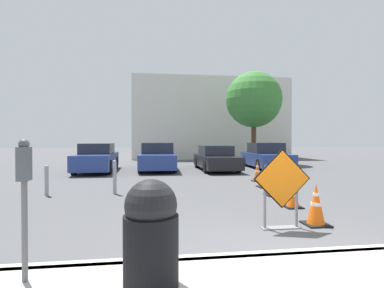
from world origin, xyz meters
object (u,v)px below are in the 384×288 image
Objects in this scene: traffic_cone_fifth at (257,171)px; trash_bin at (151,233)px; parked_car_nearest at (97,158)px; parked_car_fourth at (266,156)px; road_closed_sign at (282,186)px; parked_car_third at (216,159)px; traffic_cone_third at (275,183)px; bollard_second at (47,179)px; bollard_nearest at (115,176)px; traffic_cone_fourth at (265,176)px; parked_car_second at (158,157)px; parking_meter at (24,185)px; traffic_cone_second at (293,196)px; traffic_cone_nearest at (316,205)px.

trash_bin is at bearing -116.85° from traffic_cone_fifth.
parked_car_fourth is (9.24, 0.58, -0.01)m from parked_car_nearest.
road_closed_sign reaches higher than parked_car_third.
traffic_cone_third is 0.82× the size of bollard_second.
parked_car_third is 4.08× the size of trash_bin.
bollard_nearest is (-4.66, 0.89, 0.18)m from traffic_cone_third.
trash_bin reaches higher than traffic_cone_fifth.
traffic_cone_fourth is 7.76m from trash_bin.
road_closed_sign is 5.30m from bollard_nearest.
road_closed_sign is 2.00× the size of traffic_cone_third.
bollard_nearest is (-1.44, -6.85, -0.14)m from parked_car_second.
parked_car_fourth reaches higher than traffic_cone_fourth.
bollard_nearest is at bearing 87.54° from parking_meter.
parked_car_second is (-2.02, 10.85, -0.12)m from road_closed_sign.
trash_bin is (-0.36, -12.97, 0.01)m from parked_car_second.
parked_car_fourth is (3.08, 0.73, 0.05)m from parked_car_third.
parked_car_second reaches higher than trash_bin.
parked_car_fourth reaches higher than traffic_cone_third.
parked_car_fourth reaches higher than traffic_cone_fifth.
bollard_nearest is at bearing 103.70° from parked_car_nearest.
traffic_cone_second is at bearing 47.59° from trash_bin.
bollard_second reaches higher than traffic_cone_fifth.
trash_bin is 6.22m from bollard_nearest.
parked_car_nearest is 1.07× the size of parked_car_fourth.
traffic_cone_fifth is (1.77, 6.08, -0.41)m from road_closed_sign.
parked_car_second reaches higher than traffic_cone_nearest.
road_closed_sign reaches higher than traffic_cone_second.
trash_bin is at bearing -12.44° from parking_meter.
road_closed_sign reaches higher than parked_car_nearest.
trash_bin is (2.72, -12.68, 0.01)m from parked_car_nearest.
traffic_cone_nearest is at bearing -98.61° from traffic_cone_third.
parked_car_second is 5.09× the size of bollard_second.
bollard_second is at bearing 180.00° from bollard_nearest.
traffic_cone_nearest is 0.19× the size of parked_car_fourth.
traffic_cone_fifth is 0.18× the size of parked_car_third.
bollard_nearest reaches higher than traffic_cone_fifth.
parked_car_third is 13.15m from parking_meter.
parked_car_fourth reaches higher than parked_car_third.
parking_meter reaches higher than bollard_second.
bollard_nearest is at bearing 99.95° from trash_bin.
traffic_cone_second is 3.03m from traffic_cone_fourth.
parked_car_third reaches higher than bollard_second.
traffic_cone_third is 0.49× the size of parking_meter.
traffic_cone_fourth is 0.80× the size of bollard_nearest.
parked_car_second reaches higher than parked_car_nearest.
traffic_cone_second is 5.08m from bollard_nearest.
traffic_cone_second is 0.66× the size of bollard_second.
traffic_cone_nearest is 10.27m from parked_car_third.
traffic_cone_fourth is 0.18× the size of parked_car_third.
bollard_nearest is (-1.07, 6.13, -0.15)m from trash_bin.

